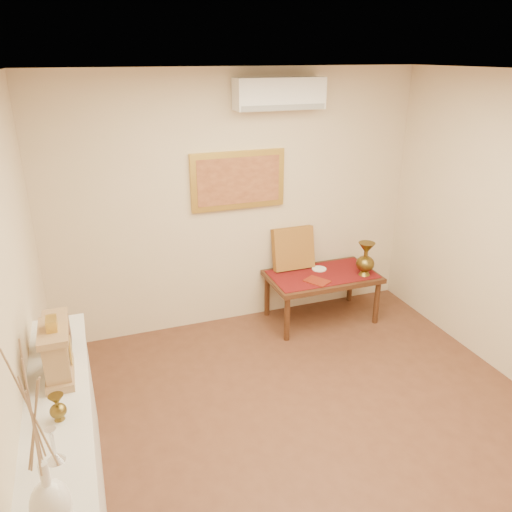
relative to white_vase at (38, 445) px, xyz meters
name	(u,v)px	position (x,y,z in m)	size (l,w,h in m)	color
floor	(331,451)	(1.82, 0.89, -1.42)	(4.50, 4.50, 0.00)	brown
ceiling	(358,75)	(1.82, 0.89, 1.28)	(4.50, 4.50, 0.00)	white
wall_back	(238,203)	(1.82, 3.14, -0.07)	(4.00, 0.02, 2.70)	beige
wall_left	(11,349)	(-0.18, 0.89, -0.07)	(0.02, 4.50, 2.70)	beige
white_vase	(38,445)	(0.00, 0.00, 0.00)	(0.17, 0.17, 0.88)	white
candlestick	(53,445)	(0.00, 0.39, -0.35)	(0.09, 0.09, 0.19)	silver
brass_urn_small	(57,404)	(0.01, 0.70, -0.34)	(0.09, 0.09, 0.20)	brown
table_cloth	(322,274)	(2.67, 2.77, -0.87)	(1.14, 0.59, 0.01)	maroon
brass_urn_tall	(366,255)	(3.09, 2.60, -0.64)	(0.20, 0.20, 0.45)	brown
plate	(319,269)	(2.69, 2.89, -0.86)	(0.16, 0.16, 0.01)	white
menu	(317,281)	(2.52, 2.61, -0.86)	(0.18, 0.25, 0.01)	maroon
cushion	(293,248)	(2.43, 3.04, -0.63)	(0.47, 0.10, 0.47)	maroon
display_ledge	(68,464)	(-0.01, 0.89, -0.93)	(0.37, 2.02, 0.98)	silver
mantel_clock	(57,353)	(0.02, 1.10, -0.27)	(0.17, 0.36, 0.41)	#A78156
wooden_chest	(57,331)	(0.01, 1.46, -0.32)	(0.16, 0.21, 0.24)	#A78156
low_table	(322,280)	(2.67, 2.77, -0.94)	(1.20, 0.70, 0.55)	#462515
painting	(238,180)	(1.82, 3.11, 0.18)	(1.00, 0.06, 0.60)	gold
ac_unit	(279,94)	(2.22, 3.01, 1.03)	(0.90, 0.25, 0.30)	white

